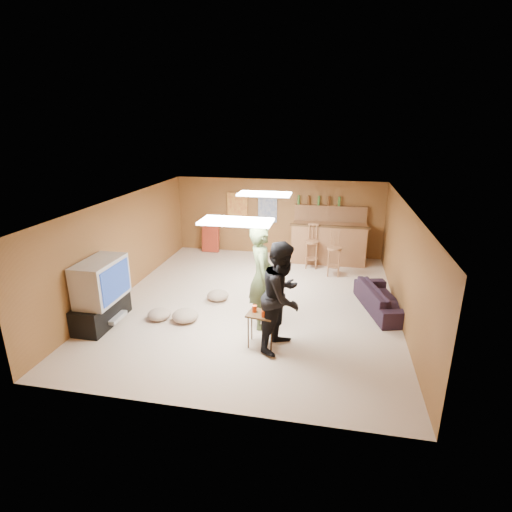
% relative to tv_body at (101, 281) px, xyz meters
% --- Properties ---
extents(ground, '(7.00, 7.00, 0.00)m').
position_rel_tv_body_xyz_m(ground, '(2.65, 1.50, -0.90)').
color(ground, '#C8AE98').
rests_on(ground, ground).
extents(ceiling, '(6.00, 7.00, 0.02)m').
position_rel_tv_body_xyz_m(ceiling, '(2.65, 1.50, 1.30)').
color(ceiling, silver).
rests_on(ceiling, ground).
extents(wall_back, '(6.00, 0.02, 2.20)m').
position_rel_tv_body_xyz_m(wall_back, '(2.65, 5.00, 0.20)').
color(wall_back, brown).
rests_on(wall_back, ground).
extents(wall_front, '(6.00, 0.02, 2.20)m').
position_rel_tv_body_xyz_m(wall_front, '(2.65, -2.00, 0.20)').
color(wall_front, brown).
rests_on(wall_front, ground).
extents(wall_left, '(0.02, 7.00, 2.20)m').
position_rel_tv_body_xyz_m(wall_left, '(-0.35, 1.50, 0.20)').
color(wall_left, brown).
rests_on(wall_left, ground).
extents(wall_right, '(0.02, 7.00, 2.20)m').
position_rel_tv_body_xyz_m(wall_right, '(5.65, 1.50, 0.20)').
color(wall_right, brown).
rests_on(wall_right, ground).
extents(tv_stand, '(0.55, 1.30, 0.50)m').
position_rel_tv_body_xyz_m(tv_stand, '(-0.07, 0.00, -0.65)').
color(tv_stand, black).
rests_on(tv_stand, ground).
extents(dvd_box, '(0.35, 0.50, 0.08)m').
position_rel_tv_body_xyz_m(dvd_box, '(0.15, 0.00, -0.75)').
color(dvd_box, '#B2B2B7').
rests_on(dvd_box, tv_stand).
extents(tv_body, '(0.60, 1.10, 0.80)m').
position_rel_tv_body_xyz_m(tv_body, '(0.00, 0.00, 0.00)').
color(tv_body, '#B2B2B7').
rests_on(tv_body, tv_stand).
extents(tv_screen, '(0.02, 0.95, 0.65)m').
position_rel_tv_body_xyz_m(tv_screen, '(0.31, 0.00, 0.00)').
color(tv_screen, navy).
rests_on(tv_screen, tv_body).
extents(bar_counter, '(2.00, 0.60, 1.10)m').
position_rel_tv_body_xyz_m(bar_counter, '(4.15, 4.45, -0.35)').
color(bar_counter, brown).
rests_on(bar_counter, ground).
extents(bar_lip, '(2.10, 0.12, 0.05)m').
position_rel_tv_body_xyz_m(bar_lip, '(4.15, 4.20, 0.20)').
color(bar_lip, '#392412').
rests_on(bar_lip, bar_counter).
extents(bar_shelf, '(2.00, 0.18, 0.05)m').
position_rel_tv_body_xyz_m(bar_shelf, '(4.15, 4.90, 0.60)').
color(bar_shelf, brown).
rests_on(bar_shelf, bar_backing).
extents(bar_backing, '(2.00, 0.14, 0.60)m').
position_rel_tv_body_xyz_m(bar_backing, '(4.15, 4.92, 0.30)').
color(bar_backing, brown).
rests_on(bar_backing, bar_counter).
extents(poster_left, '(0.60, 0.03, 0.85)m').
position_rel_tv_body_xyz_m(poster_left, '(1.45, 4.96, 0.45)').
color(poster_left, '#BF3F26').
rests_on(poster_left, wall_back).
extents(poster_right, '(0.55, 0.03, 0.80)m').
position_rel_tv_body_xyz_m(poster_right, '(2.35, 4.96, 0.45)').
color(poster_right, '#334C99').
rests_on(poster_right, wall_back).
extents(folding_chair_stack, '(0.50, 0.26, 0.91)m').
position_rel_tv_body_xyz_m(folding_chair_stack, '(0.65, 4.80, -0.45)').
color(folding_chair_stack, '#A9331F').
rests_on(folding_chair_stack, ground).
extents(ceiling_panel_front, '(1.20, 0.60, 0.04)m').
position_rel_tv_body_xyz_m(ceiling_panel_front, '(2.65, 0.00, 1.27)').
color(ceiling_panel_front, white).
rests_on(ceiling_panel_front, ceiling).
extents(ceiling_panel_back, '(1.20, 0.60, 0.04)m').
position_rel_tv_body_xyz_m(ceiling_panel_back, '(2.65, 2.70, 1.27)').
color(ceiling_panel_back, white).
rests_on(ceiling_panel_back, ceiling).
extents(person_olive, '(0.65, 0.82, 1.99)m').
position_rel_tv_body_xyz_m(person_olive, '(2.99, 0.53, 0.09)').
color(person_olive, '#465330').
rests_on(person_olive, ground).
extents(person_black, '(0.99, 1.12, 1.91)m').
position_rel_tv_body_xyz_m(person_black, '(3.47, -0.17, 0.06)').
color(person_black, black).
rests_on(person_black, ground).
extents(sofa, '(1.13, 1.88, 0.51)m').
position_rel_tv_body_xyz_m(sofa, '(5.35, 1.65, -0.64)').
color(sofa, black).
rests_on(sofa, ground).
extents(tray_table, '(0.52, 0.45, 0.61)m').
position_rel_tv_body_xyz_m(tray_table, '(3.12, -0.19, -0.59)').
color(tray_table, '#392412').
rests_on(tray_table, ground).
extents(cup_red_near, '(0.09, 0.09, 0.12)m').
position_rel_tv_body_xyz_m(cup_red_near, '(2.99, -0.15, -0.23)').
color(cup_red_near, red).
rests_on(cup_red_near, tray_table).
extents(cup_red_far, '(0.10, 0.10, 0.11)m').
position_rel_tv_body_xyz_m(cup_red_far, '(3.17, -0.30, -0.24)').
color(cup_red_far, red).
rests_on(cup_red_far, tray_table).
extents(cup_blue, '(0.10, 0.10, 0.11)m').
position_rel_tv_body_xyz_m(cup_blue, '(3.25, -0.11, -0.23)').
color(cup_blue, navy).
rests_on(cup_blue, tray_table).
extents(bar_stool_left, '(0.39, 0.39, 1.11)m').
position_rel_tv_body_xyz_m(bar_stool_left, '(3.73, 3.95, -0.35)').
color(bar_stool_left, brown).
rests_on(bar_stool_left, ground).
extents(bar_stool_right, '(0.47, 0.47, 1.19)m').
position_rel_tv_body_xyz_m(bar_stool_right, '(4.31, 3.48, -0.31)').
color(bar_stool_right, brown).
rests_on(bar_stool_right, ground).
extents(cushion_near_tv, '(0.65, 0.65, 0.23)m').
position_rel_tv_body_xyz_m(cushion_near_tv, '(1.48, 0.39, -0.78)').
color(cushion_near_tv, gray).
rests_on(cushion_near_tv, ground).
extents(cushion_mid, '(0.60, 0.60, 0.21)m').
position_rel_tv_body_xyz_m(cushion_mid, '(1.84, 1.47, -0.79)').
color(cushion_mid, gray).
rests_on(cushion_mid, ground).
extents(cushion_far, '(0.55, 0.55, 0.21)m').
position_rel_tv_body_xyz_m(cushion_far, '(0.94, 0.37, -0.80)').
color(cushion_far, gray).
rests_on(cushion_far, ground).
extents(bottle_row, '(1.20, 0.08, 0.26)m').
position_rel_tv_body_xyz_m(bottle_row, '(3.81, 4.88, 0.75)').
color(bottle_row, '#3F7233').
rests_on(bottle_row, bar_shelf).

